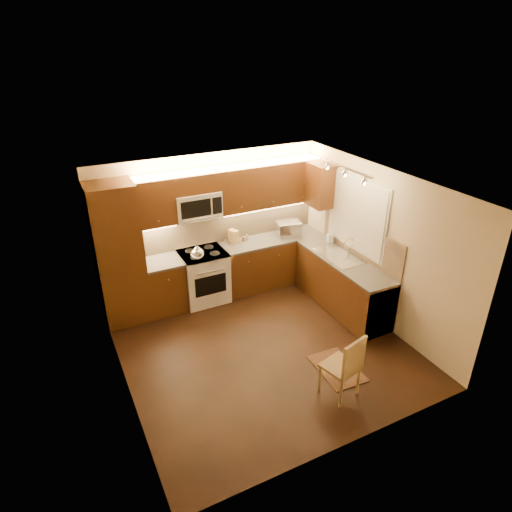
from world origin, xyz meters
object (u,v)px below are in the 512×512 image
stove (204,276)px  kettle (197,251)px  sink (339,252)px  toaster_oven (288,229)px  microwave (197,205)px  soap_bottle (330,237)px  knife_block (233,237)px  dining_chair (341,365)px

stove → kettle: 0.63m
sink → toaster_oven: 1.19m
microwave → soap_bottle: (2.18, -0.72, -0.71)m
stove → toaster_oven: (1.68, 0.02, 0.57)m
kettle → stove: bearing=74.6°
microwave → knife_block: bearing=1.3°
microwave → kettle: 0.76m
kettle → microwave: bearing=89.1°
toaster_oven → dining_chair: bearing=-97.5°
sink → knife_block: knife_block is taller
sink → kettle: size_ratio=3.48×
dining_chair → knife_block: bearing=76.9°
stove → dining_chair: size_ratio=1.00×
dining_chair → kettle: bearing=92.8°
microwave → soap_bottle: size_ratio=3.49×
soap_bottle → stove: bearing=177.4°
kettle → sink: bearing=0.4°
toaster_oven → knife_block: bearing=-177.1°
stove → soap_bottle: size_ratio=4.22×
sink → knife_block: 1.86m
toaster_oven → soap_bottle: bearing=-40.3°
stove → soap_bottle: soap_bottle is taller
toaster_oven → soap_bottle: 0.79m
kettle → dining_chair: kettle is taller
microwave → sink: microwave is taller
microwave → sink: size_ratio=0.88×
microwave → sink: bearing=-32.2°
microwave → knife_block: 0.95m
kettle → soap_bottle: kettle is taller
toaster_oven → dining_chair: toaster_oven is taller
microwave → toaster_oven: size_ratio=1.76×
microwave → kettle: (-0.15, -0.31, -0.68)m
toaster_oven → stove: bearing=-169.2°
sink → soap_bottle: size_ratio=3.95×
sink → toaster_oven: toaster_oven is taller
stove → microwave: size_ratio=1.21×
toaster_oven → soap_bottle: toaster_oven is taller
kettle → toaster_oven: kettle is taller
stove → soap_bottle: (2.18, -0.59, 0.55)m
microwave → dining_chair: bearing=-76.6°
toaster_oven → knife_block: 1.05m
kettle → toaster_oven: size_ratio=0.57×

